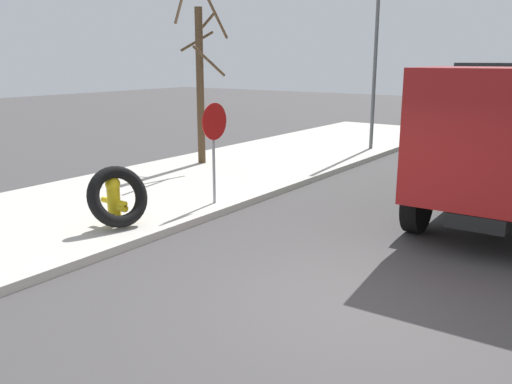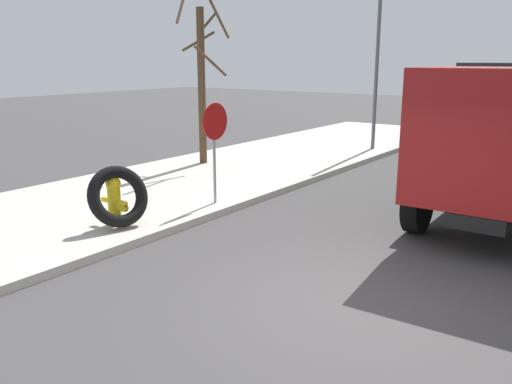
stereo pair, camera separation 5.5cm
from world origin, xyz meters
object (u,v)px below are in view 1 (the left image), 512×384
object	(u,v)px
loose_tire	(118,197)
fire_hydrant	(114,199)
stop_sign	(214,134)
street_light_pole	(376,52)
bare_tree	(200,79)

from	to	relation	value
loose_tire	fire_hydrant	bearing A→B (deg)	73.72
fire_hydrant	loose_tire	world-z (taller)	loose_tire
loose_tire	stop_sign	world-z (taller)	stop_sign
loose_tire	street_light_pole	distance (m)	11.24
loose_tire	bare_tree	bearing A→B (deg)	27.09
fire_hydrant	bare_tree	bearing A→B (deg)	25.91
fire_hydrant	street_light_pole	distance (m)	11.22
loose_tire	bare_tree	xyz separation A→B (m)	(5.60, 2.86, 1.86)
fire_hydrant	street_light_pole	world-z (taller)	street_light_pole
loose_tire	stop_sign	xyz separation A→B (m)	(2.31, -0.36, 0.89)
stop_sign	bare_tree	xyz separation A→B (m)	(3.29, 3.22, 0.96)
bare_tree	stop_sign	bearing A→B (deg)	-135.64
fire_hydrant	street_light_pole	size ratio (longest dim) A/B	0.14
bare_tree	street_light_pole	xyz separation A→B (m)	(5.33, -2.97, 0.77)
bare_tree	street_light_pole	bearing A→B (deg)	-29.11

